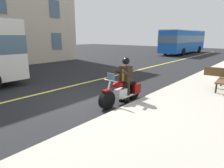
# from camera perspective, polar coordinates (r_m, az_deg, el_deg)

# --- Properties ---
(ground_plane) EXTENTS (80.00, 80.00, 0.00)m
(ground_plane) POSITION_cam_1_polar(r_m,az_deg,el_deg) (7.94, -9.31, -4.56)
(ground_plane) COLOR black
(sidewalk_curb) EXTENTS (60.00, 5.00, 0.15)m
(sidewalk_curb) POSITION_cam_1_polar(r_m,az_deg,el_deg) (5.57, 23.39, -13.14)
(sidewalk_curb) COLOR #B2ADA0
(sidewalk_curb) RESTS_ON ground_plane
(lane_center_stripe) EXTENTS (60.00, 0.16, 0.01)m
(lane_center_stripe) POSITION_cam_1_polar(r_m,az_deg,el_deg) (9.50, -17.20, -1.89)
(lane_center_stripe) COLOR #E5DB4C
(lane_center_stripe) RESTS_ON ground_plane
(motorcycle_main) EXTENTS (2.21, 0.62, 1.26)m
(motorcycle_main) POSITION_cam_1_polar(r_m,az_deg,el_deg) (7.33, 3.06, -2.28)
(motorcycle_main) COLOR black
(motorcycle_main) RESTS_ON ground_plane
(rider_main) EXTENTS (0.63, 0.56, 1.74)m
(rider_main) POSITION_cam_1_polar(r_m,az_deg,el_deg) (7.33, 4.03, 2.42)
(rider_main) COLOR black
(rider_main) RESTS_ON ground_plane
(bus_near) EXTENTS (11.05, 2.70, 3.30)m
(bus_near) POSITION_cam_1_polar(r_m,az_deg,el_deg) (30.19, 20.48, 11.99)
(bus_near) COLOR blue
(bus_near) RESTS_ON ground_plane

